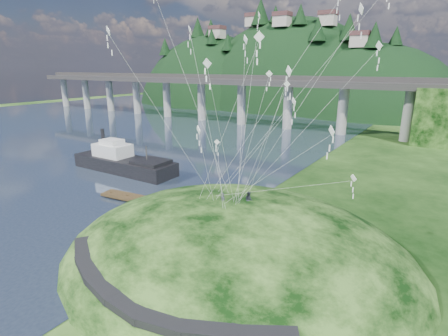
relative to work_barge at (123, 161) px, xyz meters
The scene contains 10 objects.
ground 27.32m from the work_barge, 32.81° to the right, with size 320.00×320.00×0.00m, color black.
water 51.42m from the work_barge, 162.76° to the left, with size 240.00×240.00×0.00m, color #2D3B53.
grass_hill 33.61m from the work_barge, 22.45° to the right, with size 36.00×32.00×13.00m.
footpath 39.04m from the work_barge, 38.91° to the right, with size 22.29×5.84×0.83m.
bridge 55.97m from the work_barge, 93.67° to the left, with size 160.00×11.00×15.00m.
far_ridge 109.75m from the work_barge, 100.89° to the left, with size 153.00×70.00×94.50m.
work_barge is the anchor object (origin of this frame).
wooden_dock 16.61m from the work_barge, 31.43° to the right, with size 13.81×3.86×0.98m.
kite_flyers 32.99m from the work_barge, 20.06° to the right, with size 2.89×2.19×1.71m.
kite_swarm 38.64m from the work_barge, 17.68° to the right, with size 20.78×16.86×20.58m.
Camera 1 is at (24.03, -24.16, 17.57)m, focal length 28.00 mm.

